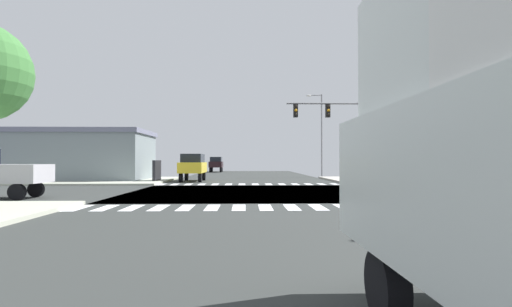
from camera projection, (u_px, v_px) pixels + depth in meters
ground at (254, 192)px, 22.13m from camera, size 90.00×90.00×0.05m
sidewalk_corner_ne at (399, 180)px, 34.49m from camera, size 12.00×12.00×0.14m
sidewalk_corner_nw at (100, 180)px, 33.77m from camera, size 12.00×12.00×0.14m
crosswalk_near at (252, 207)px, 14.83m from camera, size 13.50×2.00×0.01m
crosswalk_far at (249, 184)px, 29.42m from camera, size 13.50×2.00×0.01m
traffic_signal_mast at (332, 121)px, 29.75m from camera, size 5.80×0.55×6.50m
street_lamp at (320, 128)px, 42.33m from camera, size 1.78×0.32×8.93m
bank_building at (59, 155)px, 34.70m from camera, size 17.24×7.47×4.46m
suv_nearside_1 at (193, 165)px, 33.80m from camera, size 1.96×4.60×2.34m
suv_crossing_2 at (216, 163)px, 60.91m from camera, size 1.96×4.60×2.34m
sedan_trailing_2 at (444, 171)px, 26.01m from camera, size 4.30×1.80×1.88m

